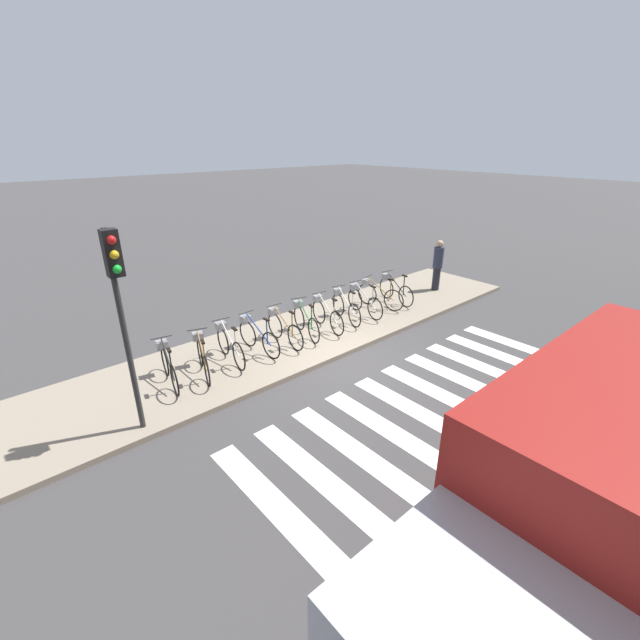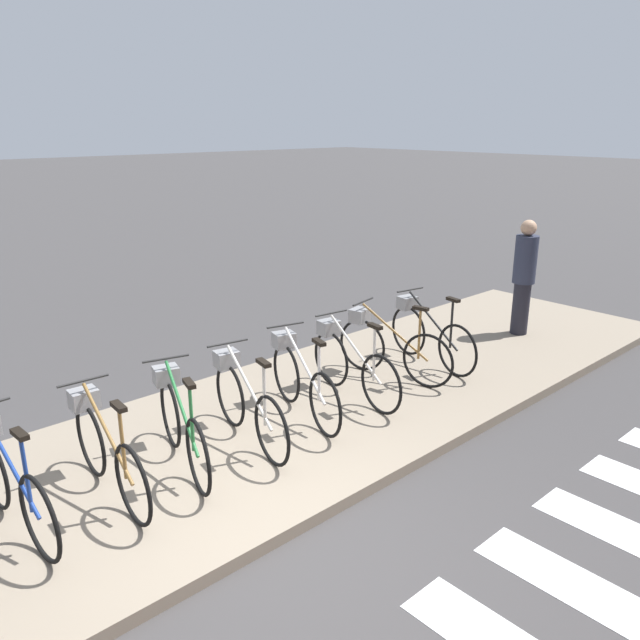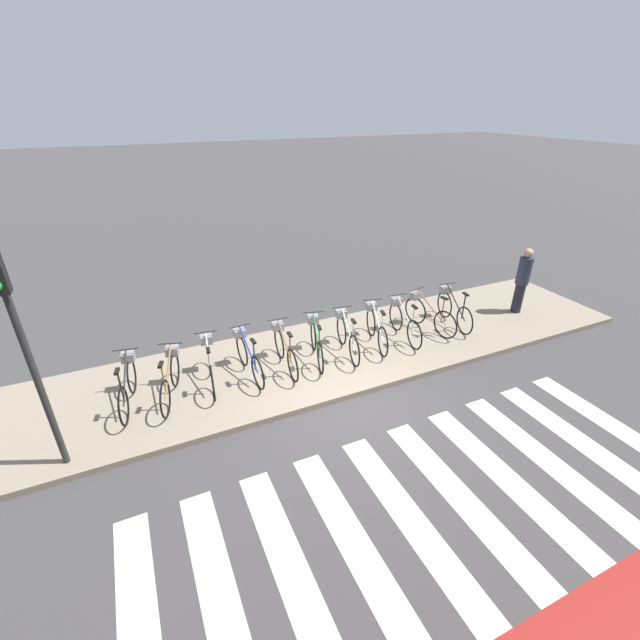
{
  "view_description": "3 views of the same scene",
  "coord_description": "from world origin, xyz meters",
  "px_view_note": "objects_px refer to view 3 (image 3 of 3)",
  "views": [
    {
      "loc": [
        -6.73,
        -6.87,
        5.17
      ],
      "look_at": [
        -0.49,
        0.29,
        1.09
      ],
      "focal_mm": 24.0,
      "sensor_mm": 36.0,
      "label": 1
    },
    {
      "loc": [
        -2.63,
        -3.37,
        3.29
      ],
      "look_at": [
        1.43,
        1.08,
        1.38
      ],
      "focal_mm": 35.0,
      "sensor_mm": 36.0,
      "label": 2
    },
    {
      "loc": [
        -3.31,
        -5.93,
        5.28
      ],
      "look_at": [
        -0.15,
        0.95,
        1.37
      ],
      "focal_mm": 24.0,
      "sensor_mm": 36.0,
      "label": 3
    }
  ],
  "objects_px": {
    "parked_bicycle_2": "(210,363)",
    "parked_bicycle_7": "(376,326)",
    "parked_bicycle_10": "(453,307)",
    "pedestrian": "(522,279)",
    "parked_bicycle_5": "(316,340)",
    "parked_bicycle_3": "(248,355)",
    "traffic_light": "(10,314)",
    "parked_bicycle_8": "(403,320)",
    "parked_bicycle_1": "(170,376)",
    "parked_bicycle_0": "(128,383)",
    "parked_bicycle_4": "(284,348)",
    "parked_bicycle_6": "(347,334)",
    "parked_bicycle_9": "(427,313)"
  },
  "relations": [
    {
      "from": "parked_bicycle_5",
      "to": "parked_bicycle_6",
      "type": "height_order",
      "value": "same"
    },
    {
      "from": "parked_bicycle_3",
      "to": "parked_bicycle_6",
      "type": "bearing_deg",
      "value": -2.0
    },
    {
      "from": "parked_bicycle_1",
      "to": "parked_bicycle_6",
      "type": "distance_m",
      "value": 3.84
    },
    {
      "from": "parked_bicycle_8",
      "to": "parked_bicycle_9",
      "type": "distance_m",
      "value": 0.79
    },
    {
      "from": "pedestrian",
      "to": "parked_bicycle_5",
      "type": "bearing_deg",
      "value": 178.85
    },
    {
      "from": "parked_bicycle_6",
      "to": "parked_bicycle_7",
      "type": "relative_size",
      "value": 1.02
    },
    {
      "from": "parked_bicycle_7",
      "to": "parked_bicycle_9",
      "type": "xyz_separation_m",
      "value": [
        1.54,
        0.07,
        0.0
      ]
    },
    {
      "from": "parked_bicycle_5",
      "to": "parked_bicycle_2",
      "type": "bearing_deg",
      "value": 178.39
    },
    {
      "from": "parked_bicycle_10",
      "to": "pedestrian",
      "type": "xyz_separation_m",
      "value": [
        2.07,
        -0.19,
        0.5
      ]
    },
    {
      "from": "parked_bicycle_3",
      "to": "traffic_light",
      "type": "bearing_deg",
      "value": -158.82
    },
    {
      "from": "parked_bicycle_0",
      "to": "parked_bicycle_8",
      "type": "height_order",
      "value": "same"
    },
    {
      "from": "parked_bicycle_7",
      "to": "pedestrian",
      "type": "xyz_separation_m",
      "value": [
        4.38,
        -0.15,
        0.5
      ]
    },
    {
      "from": "parked_bicycle_3",
      "to": "traffic_light",
      "type": "xyz_separation_m",
      "value": [
        -3.37,
        -1.3,
        2.24
      ]
    },
    {
      "from": "parked_bicycle_10",
      "to": "parked_bicycle_3",
      "type": "bearing_deg",
      "value": -179.63
    },
    {
      "from": "parked_bicycle_0",
      "to": "pedestrian",
      "type": "distance_m",
      "value": 9.8
    },
    {
      "from": "parked_bicycle_5",
      "to": "parked_bicycle_6",
      "type": "xyz_separation_m",
      "value": [
        0.74,
        -0.04,
        0.0
      ]
    },
    {
      "from": "parked_bicycle_5",
      "to": "parked_bicycle_3",
      "type": "bearing_deg",
      "value": 178.54
    },
    {
      "from": "parked_bicycle_2",
      "to": "parked_bicycle_3",
      "type": "height_order",
      "value": "same"
    },
    {
      "from": "parked_bicycle_3",
      "to": "parked_bicycle_5",
      "type": "distance_m",
      "value": 1.54
    },
    {
      "from": "parked_bicycle_7",
      "to": "parked_bicycle_10",
      "type": "height_order",
      "value": "same"
    },
    {
      "from": "parked_bicycle_7",
      "to": "parked_bicycle_1",
      "type": "bearing_deg",
      "value": -178.5
    },
    {
      "from": "parked_bicycle_1",
      "to": "parked_bicycle_8",
      "type": "xyz_separation_m",
      "value": [
        5.41,
        0.1,
        0.0
      ]
    },
    {
      "from": "parked_bicycle_5",
      "to": "parked_bicycle_10",
      "type": "height_order",
      "value": "same"
    },
    {
      "from": "parked_bicycle_2",
      "to": "parked_bicycle_7",
      "type": "distance_m",
      "value": 3.87
    },
    {
      "from": "parked_bicycle_5",
      "to": "parked_bicycle_9",
      "type": "height_order",
      "value": "same"
    },
    {
      "from": "parked_bicycle_6",
      "to": "traffic_light",
      "type": "distance_m",
      "value": 6.19
    },
    {
      "from": "parked_bicycle_3",
      "to": "parked_bicycle_6",
      "type": "relative_size",
      "value": 1.01
    },
    {
      "from": "parked_bicycle_2",
      "to": "pedestrian",
      "type": "distance_m",
      "value": 8.27
    },
    {
      "from": "parked_bicycle_3",
      "to": "traffic_light",
      "type": "relative_size",
      "value": 0.44
    },
    {
      "from": "parked_bicycle_8",
      "to": "pedestrian",
      "type": "distance_m",
      "value": 3.66
    },
    {
      "from": "parked_bicycle_7",
      "to": "pedestrian",
      "type": "bearing_deg",
      "value": -1.93
    },
    {
      "from": "parked_bicycle_4",
      "to": "parked_bicycle_1",
      "type": "bearing_deg",
      "value": -177.89
    },
    {
      "from": "parked_bicycle_3",
      "to": "parked_bicycle_4",
      "type": "relative_size",
      "value": 1.0
    },
    {
      "from": "parked_bicycle_6",
      "to": "parked_bicycle_0",
      "type": "bearing_deg",
      "value": 179.31
    },
    {
      "from": "parked_bicycle_0",
      "to": "parked_bicycle_8",
      "type": "relative_size",
      "value": 0.99
    },
    {
      "from": "parked_bicycle_8",
      "to": "pedestrian",
      "type": "bearing_deg",
      "value": -1.97
    },
    {
      "from": "parked_bicycle_0",
      "to": "parked_bicycle_10",
      "type": "distance_m",
      "value": 7.72
    },
    {
      "from": "parked_bicycle_5",
      "to": "parked_bicycle_10",
      "type": "relative_size",
      "value": 0.98
    },
    {
      "from": "parked_bicycle_8",
      "to": "parked_bicycle_7",
      "type": "bearing_deg",
      "value": 178.29
    },
    {
      "from": "parked_bicycle_0",
      "to": "parked_bicycle_10",
      "type": "xyz_separation_m",
      "value": [
        7.72,
        0.06,
        0.0
      ]
    },
    {
      "from": "parked_bicycle_6",
      "to": "parked_bicycle_7",
      "type": "height_order",
      "value": "same"
    },
    {
      "from": "parked_bicycle_8",
      "to": "traffic_light",
      "type": "distance_m",
      "value": 7.66
    },
    {
      "from": "parked_bicycle_4",
      "to": "parked_bicycle_8",
      "type": "distance_m",
      "value": 3.05
    },
    {
      "from": "parked_bicycle_7",
      "to": "parked_bicycle_9",
      "type": "relative_size",
      "value": 0.99
    },
    {
      "from": "parked_bicycle_1",
      "to": "parked_bicycle_5",
      "type": "distance_m",
      "value": 3.1
    },
    {
      "from": "parked_bicycle_6",
      "to": "parked_bicycle_10",
      "type": "distance_m",
      "value": 3.13
    },
    {
      "from": "parked_bicycle_0",
      "to": "parked_bicycle_1",
      "type": "height_order",
      "value": "same"
    },
    {
      "from": "parked_bicycle_3",
      "to": "parked_bicycle_10",
      "type": "bearing_deg",
      "value": 0.37
    },
    {
      "from": "parked_bicycle_2",
      "to": "parked_bicycle_4",
      "type": "bearing_deg",
      "value": -2.63
    },
    {
      "from": "parked_bicycle_2",
      "to": "parked_bicycle_8",
      "type": "bearing_deg",
      "value": -0.74
    }
  ]
}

